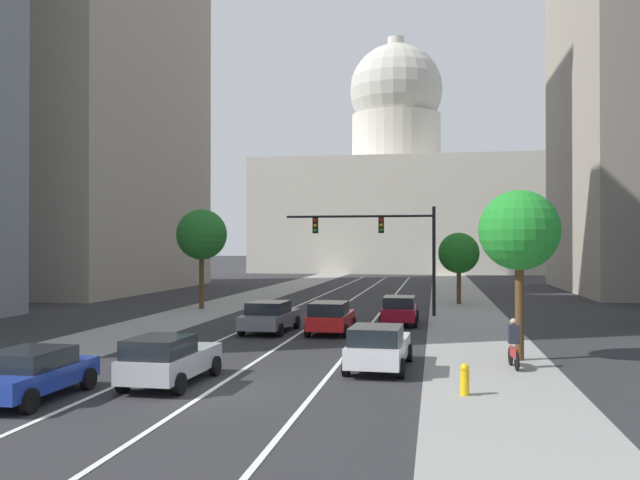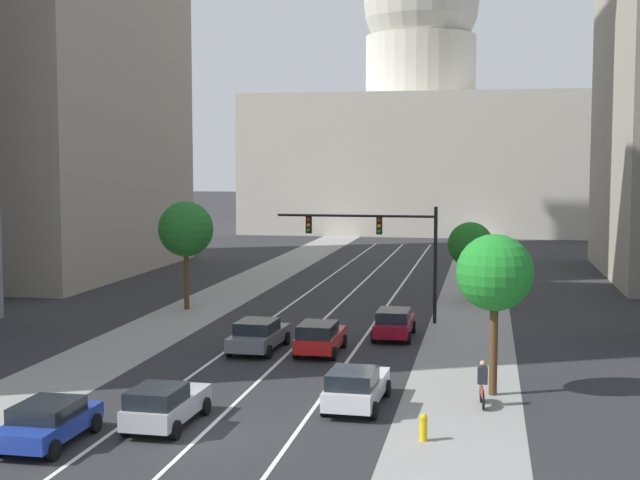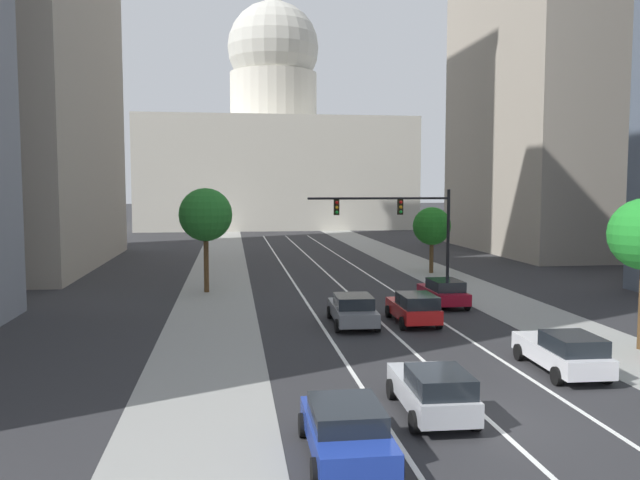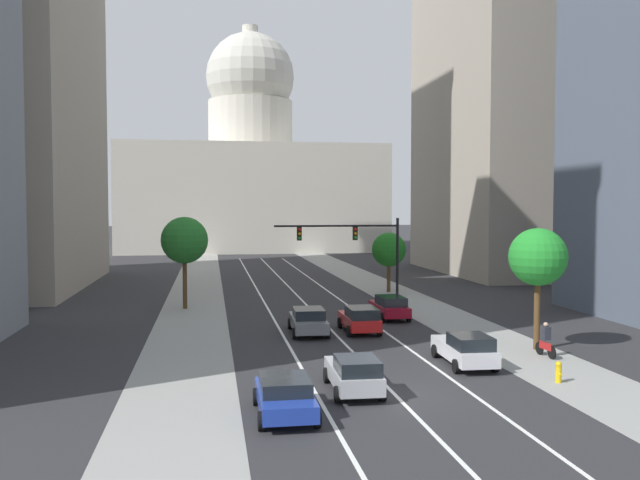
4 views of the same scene
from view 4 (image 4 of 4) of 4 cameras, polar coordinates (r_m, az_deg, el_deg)
The scene contains 20 objects.
ground_plane at distance 65.82m, azimuth -3.11°, elevation -3.59°, with size 400.00×400.00×0.00m, color #2B2B2D.
sidewalk_left at distance 60.48m, azimuth -10.49°, elevation -4.20°, with size 4.54×130.00×0.01m, color gray.
sidewalk_right at distance 62.41m, azimuth 5.04°, elevation -3.94°, with size 4.54×130.00×0.01m, color gray.
lane_stripe_left at distance 50.72m, azimuth -4.68°, elevation -5.51°, with size 0.16×90.00×0.01m, color white.
lane_stripe_center at distance 51.05m, azimuth -1.28°, elevation -5.44°, with size 0.16×90.00×0.01m, color white.
lane_stripe_right at distance 51.56m, azimuth 2.08°, elevation -5.36°, with size 0.16×90.00×0.01m, color white.
office_tower_far_right at distance 81.50m, azimuth 16.33°, elevation 18.82°, with size 16.69×25.35×59.83m.
capitol_building at distance 118.22m, azimuth -5.93°, elevation 5.32°, with size 43.43×28.06×38.83m.
car_gray at distance 39.00m, azimuth -1.01°, elevation -6.88°, with size 2.24×4.84×1.52m.
car_red at distance 39.37m, azimuth 3.43°, elevation -6.74°, with size 2.01×4.22×1.57m.
car_crimson at distance 44.40m, azimuth 5.98°, elevation -5.69°, with size 1.98×4.42×1.52m.
car_white at distance 32.02m, azimuth 12.32°, elevation -9.07°, with size 2.14×4.71×1.56m.
car_blue at distance 24.13m, azimuth -3.02°, elevation -13.11°, with size 2.11×4.24×1.38m.
car_silver at distance 26.91m, azimuth 2.94°, elevation -11.30°, with size 2.04×4.29×1.55m.
traffic_signal_mast at distance 48.15m, azimuth 3.27°, elevation -0.29°, with size 9.12×0.39×6.57m.
fire_hydrant at distance 30.17m, azimuth 19.71°, elevation -10.56°, with size 0.26×0.35×0.91m.
cyclist at distance 34.84m, azimuth 18.75°, elevation -8.09°, with size 0.38×1.70×1.72m.
street_tree_near_right at distance 57.89m, azimuth 5.90°, elevation -0.84°, with size 2.95×2.95×5.17m.
street_tree_near_left at distance 49.03m, azimuth -11.51°, elevation -0.05°, with size 3.38×3.38×6.66m.
street_tree_far_right at distance 36.02m, azimuth 18.12°, elevation -1.45°, with size 2.97×2.97×6.29m.
Camera 4 is at (-7.09, -25.02, 7.37)m, focal length 37.44 mm.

